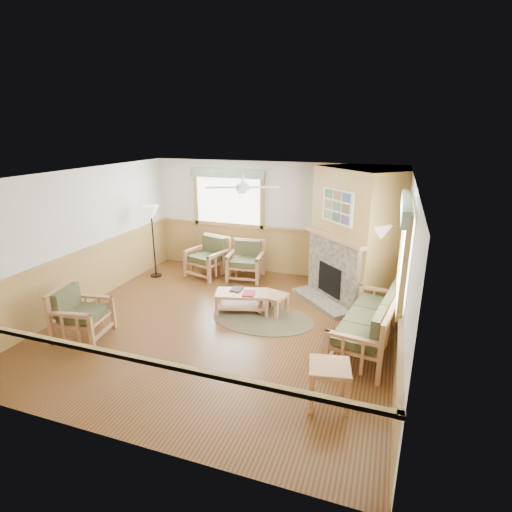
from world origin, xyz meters
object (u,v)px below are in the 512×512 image
(sofa, at_px, (369,320))
(end_table_sofa, at_px, (329,385))
(armchair_back_left, at_px, (207,257))
(end_table_chairs, at_px, (232,264))
(armchair_back_right, at_px, (246,261))
(armchair_left, at_px, (82,313))
(coffee_table, at_px, (243,302))
(footstool, at_px, (274,304))
(floor_lamp_left, at_px, (153,242))
(floor_lamp_right, at_px, (376,271))

(sofa, relative_size, end_table_sofa, 3.54)
(armchair_back_left, relative_size, end_table_chairs, 1.80)
(armchair_back_left, distance_m, armchair_back_right, 0.95)
(armchair_left, bearing_deg, end_table_chairs, -28.31)
(armchair_back_left, xyz_separation_m, armchair_left, (-0.70, -3.42, -0.03))
(armchair_back_right, xyz_separation_m, armchair_left, (-1.65, -3.51, -0.00))
(sofa, xyz_separation_m, coffee_table, (-2.40, 0.53, -0.26))
(footstool, xyz_separation_m, floor_lamp_left, (-3.29, 1.01, 0.67))
(floor_lamp_left, bearing_deg, coffee_table, -23.24)
(armchair_back_right, bearing_deg, coffee_table, -77.73)
(armchair_back_right, relative_size, armchair_left, 1.00)
(sofa, bearing_deg, armchair_back_left, -109.73)
(end_table_chairs, relative_size, end_table_sofa, 0.90)
(footstool, relative_size, floor_lamp_left, 0.26)
(armchair_left, xyz_separation_m, end_table_chairs, (1.22, 3.72, -0.18))
(sofa, distance_m, end_table_chairs, 4.21)
(sofa, xyz_separation_m, floor_lamp_left, (-5.10, 1.69, 0.40))
(footstool, bearing_deg, end_table_chairs, 131.86)
(floor_lamp_right, bearing_deg, end_table_chairs, 160.54)
(sofa, distance_m, armchair_back_left, 4.49)
(sofa, relative_size, armchair_back_right, 2.32)
(floor_lamp_right, bearing_deg, floor_lamp_left, 175.09)
(coffee_table, bearing_deg, end_table_sofa, -63.00)
(armchair_back_left, bearing_deg, floor_lamp_right, 2.99)
(armchair_back_left, xyz_separation_m, armchair_back_right, (0.95, 0.09, -0.02))
(sofa, bearing_deg, end_table_chairs, -116.77)
(armchair_back_right, relative_size, coffee_table, 0.86)
(armchair_back_left, bearing_deg, end_table_sofa, -31.06)
(coffee_table, relative_size, footstool, 2.31)
(end_table_sofa, relative_size, floor_lamp_left, 0.33)
(coffee_table, xyz_separation_m, floor_lamp_left, (-2.70, 1.16, 0.66))
(footstool, bearing_deg, end_table_sofa, -58.35)
(armchair_back_left, distance_m, floor_lamp_right, 4.06)
(armchair_back_left, bearing_deg, coffee_table, -30.77)
(armchair_back_left, bearing_deg, footstool, -19.00)
(end_table_chairs, bearing_deg, armchair_back_left, -150.38)
(armchair_back_right, relative_size, end_table_chairs, 1.71)
(end_table_chairs, bearing_deg, floor_lamp_right, -19.46)
(sofa, distance_m, floor_lamp_right, 1.32)
(end_table_sofa, xyz_separation_m, floor_lamp_right, (0.37, 2.91, 0.60))
(armchair_left, distance_m, coffee_table, 2.87)
(armchair_back_right, xyz_separation_m, end_table_chairs, (-0.42, 0.21, -0.18))
(armchair_left, xyz_separation_m, floor_lamp_left, (-0.47, 2.95, 0.43))
(armchair_back_left, height_order, armchair_left, armchair_back_left)
(armchair_back_left, height_order, floor_lamp_left, floor_lamp_left)
(end_table_sofa, xyz_separation_m, footstool, (-1.44, 2.34, -0.09))
(floor_lamp_left, distance_m, floor_lamp_right, 5.12)
(floor_lamp_left, bearing_deg, end_table_sofa, -35.33)
(coffee_table, distance_m, end_table_sofa, 2.99)
(armchair_back_right, height_order, coffee_table, armchair_back_right)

